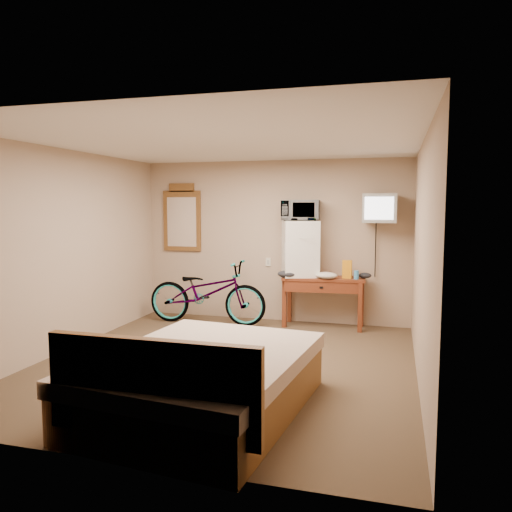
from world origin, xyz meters
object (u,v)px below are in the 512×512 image
object	(u,v)px
microwave	(301,210)
bed	(201,381)
blue_cup	(356,275)
bicycle	(207,292)
mini_fridge	(300,248)
wall_mirror	(182,218)
desk	(323,286)
crt_television	(380,208)

from	to	relation	value
microwave	bed	bearing A→B (deg)	-99.64
blue_cup	bicycle	world-z (taller)	bicycle
bed	mini_fridge	bearing A→B (deg)	86.18
blue_cup	bicycle	bearing A→B (deg)	-174.92
microwave	bed	world-z (taller)	microwave
microwave	wall_mirror	world-z (taller)	wall_mirror
bicycle	bed	world-z (taller)	bicycle
microwave	bed	size ratio (longest dim) A/B	0.24
desk	blue_cup	xyz separation A→B (m)	(0.48, -0.04, 0.20)
microwave	mini_fridge	bearing A→B (deg)	-129.54
mini_fridge	bicycle	distance (m)	1.57
mini_fridge	bed	world-z (taller)	mini_fridge
blue_cup	mini_fridge	bearing A→B (deg)	173.62
bed	blue_cup	bearing A→B (deg)	72.21
bed	wall_mirror	bearing A→B (deg)	116.01
mini_fridge	crt_television	bearing A→B (deg)	-1.81
desk	bed	bearing A→B (deg)	-99.86
blue_cup	bed	bearing A→B (deg)	-107.79
bicycle	bed	xyz separation A→B (m)	(1.16, -3.13, -0.20)
wall_mirror	crt_television	bearing A→B (deg)	-4.56
wall_mirror	bicycle	world-z (taller)	wall_mirror
desk	microwave	size ratio (longest dim) A/B	2.24
bicycle	crt_television	bearing A→B (deg)	-85.41
desk	wall_mirror	size ratio (longest dim) A/B	1.13
mini_fridge	bed	bearing A→B (deg)	-93.82
bicycle	bed	size ratio (longest dim) A/B	0.80
desk	bed	distance (m)	3.44
mini_fridge	wall_mirror	world-z (taller)	wall_mirror
microwave	wall_mirror	distance (m)	2.02
crt_television	bicycle	distance (m)	2.84
desk	crt_television	distance (m)	1.39
mini_fridge	microwave	world-z (taller)	microwave
blue_cup	bicycle	distance (m)	2.26
mini_fridge	blue_cup	world-z (taller)	mini_fridge
desk	microwave	world-z (taller)	microwave
bicycle	blue_cup	bearing A→B (deg)	-86.12
wall_mirror	bed	distance (m)	4.26
microwave	bed	distance (m)	3.73
mini_fridge	bicycle	xyz separation A→B (m)	(-1.39, -0.29, -0.68)
blue_cup	bed	size ratio (longest dim) A/B	0.05
desk	microwave	xyz separation A→B (m)	(-0.36, 0.05, 1.12)
microwave	wall_mirror	bearing A→B (deg)	168.07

